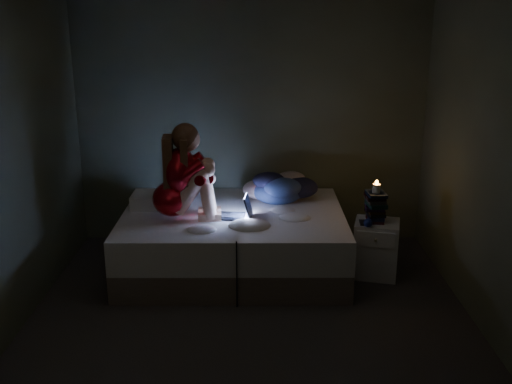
{
  "coord_description": "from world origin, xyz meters",
  "views": [
    {
      "loc": [
        0.04,
        -4.24,
        2.41
      ],
      "look_at": [
        0.05,
        1.0,
        0.8
      ],
      "focal_mm": 42.07,
      "sensor_mm": 36.0,
      "label": 1
    }
  ],
  "objects_px": {
    "laptop": "(233,206)",
    "phone": "(365,224)",
    "woman": "(171,172)",
    "nightstand": "(376,249)",
    "candle": "(376,191)",
    "bed": "(234,240)"
  },
  "relations": [
    {
      "from": "bed",
      "to": "woman",
      "type": "relative_size",
      "value": 2.35
    },
    {
      "from": "phone",
      "to": "woman",
      "type": "bearing_deg",
      "value": 168.56
    },
    {
      "from": "bed",
      "to": "laptop",
      "type": "bearing_deg",
      "value": -87.71
    },
    {
      "from": "bed",
      "to": "laptop",
      "type": "distance_m",
      "value": 0.42
    },
    {
      "from": "phone",
      "to": "nightstand",
      "type": "bearing_deg",
      "value": 19.47
    },
    {
      "from": "laptop",
      "to": "nightstand",
      "type": "height_order",
      "value": "laptop"
    },
    {
      "from": "laptop",
      "to": "candle",
      "type": "bearing_deg",
      "value": 6.47
    },
    {
      "from": "woman",
      "to": "nightstand",
      "type": "xyz_separation_m",
      "value": [
        1.88,
        0.0,
        -0.75
      ]
    },
    {
      "from": "bed",
      "to": "nightstand",
      "type": "distance_m",
      "value": 1.34
    },
    {
      "from": "bed",
      "to": "candle",
      "type": "height_order",
      "value": "candle"
    },
    {
      "from": "laptop",
      "to": "phone",
      "type": "bearing_deg",
      "value": 1.84
    },
    {
      "from": "bed",
      "to": "candle",
      "type": "xyz_separation_m",
      "value": [
        1.31,
        -0.13,
        0.53
      ]
    },
    {
      "from": "woman",
      "to": "laptop",
      "type": "relative_size",
      "value": 2.74
    },
    {
      "from": "bed",
      "to": "nightstand",
      "type": "xyz_separation_m",
      "value": [
        1.33,
        -0.16,
        -0.02
      ]
    },
    {
      "from": "nightstand",
      "to": "woman",
      "type": "bearing_deg",
      "value": -166.43
    },
    {
      "from": "woman",
      "to": "phone",
      "type": "bearing_deg",
      "value": -6.03
    },
    {
      "from": "bed",
      "to": "candle",
      "type": "bearing_deg",
      "value": -5.54
    },
    {
      "from": "nightstand",
      "to": "phone",
      "type": "distance_m",
      "value": 0.3
    },
    {
      "from": "woman",
      "to": "candle",
      "type": "relative_size",
      "value": 11.03
    },
    {
      "from": "candle",
      "to": "bed",
      "type": "bearing_deg",
      "value": 174.46
    },
    {
      "from": "nightstand",
      "to": "candle",
      "type": "xyz_separation_m",
      "value": [
        -0.02,
        0.03,
        0.55
      ]
    },
    {
      "from": "nightstand",
      "to": "phone",
      "type": "relative_size",
      "value": 3.79
    }
  ]
}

